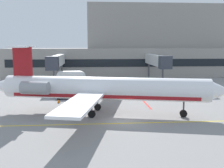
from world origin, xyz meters
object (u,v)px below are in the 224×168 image
Objects in this scene: regional_jet at (101,89)px; pushback_tractor at (207,91)px; fuel_tank at (71,76)px; baggage_tug at (61,92)px.

regional_jet reaches higher than pushback_tractor.
fuel_tank is (-24.61, 18.49, 0.61)m from pushback_tractor.
regional_jet is 21.82m from pushback_tractor.
pushback_tractor reaches higher than baggage_tug.
pushback_tractor is at bearing -36.92° from fuel_tank.
fuel_tank reaches higher than pushback_tractor.
regional_jet is at bearing -150.07° from pushback_tractor.
regional_jet is at bearing -78.79° from fuel_tank.
pushback_tractor is at bearing 29.93° from regional_jet.
fuel_tank is at bearing 143.08° from pushback_tractor.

